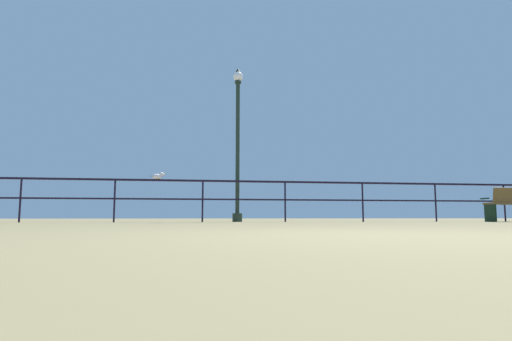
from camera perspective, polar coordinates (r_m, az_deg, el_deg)
The scene contains 4 objects.
ground_plane at distance 3.00m, azimuth 18.75°, elevation -8.48°, with size 60.00×60.00×0.00m, color #897950.
pier_railing at distance 10.54m, azimuth -1.58°, elevation -2.83°, with size 23.19×0.05×1.05m.
lamppost_center at distance 11.04m, azimuth -2.53°, elevation 4.29°, with size 0.27×0.27×4.12m.
seagull_on_rail at distance 10.51m, azimuth -13.27°, elevation -0.73°, with size 0.38×0.19×0.18m.
Camera 1 is at (-1.40, -2.66, 0.13)m, focal length 29.21 mm.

